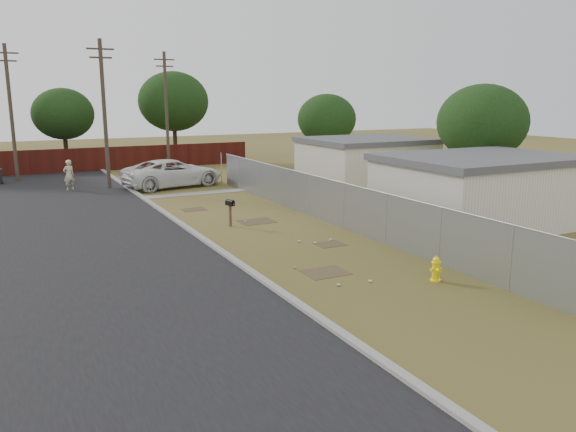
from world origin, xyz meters
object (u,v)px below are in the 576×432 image
pickup_truck (173,173)px  pedestrian (69,175)px  fire_hydrant (436,269)px  mailbox (230,205)px

pickup_truck → pedestrian: bearing=64.4°
fire_hydrant → pickup_truck: size_ratio=0.13×
mailbox → pickup_truck: (0.84, 12.09, -0.08)m
fire_hydrant → pedestrian: size_ratio=0.44×
fire_hydrant → pedestrian: bearing=109.0°
mailbox → pickup_truck: size_ratio=0.19×
fire_hydrant → mailbox: size_ratio=0.68×
fire_hydrant → pedestrian: (-8.11, 23.53, 0.56)m
mailbox → pickup_truck: 12.12m
mailbox → fire_hydrant: bearing=-73.6°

